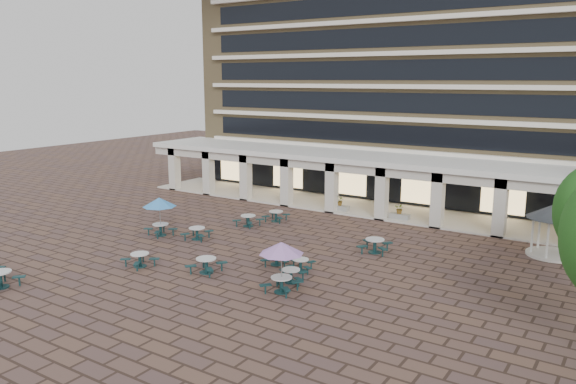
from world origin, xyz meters
The scene contains 18 objects.
ground centered at (0.00, 0.00, 0.00)m, with size 120.00×120.00×0.00m, color brown.
apartment_building centered at (0.00, 25.47, 12.60)m, with size 40.00×15.50×25.20m.
retail_arcade centered at (0.00, 14.80, 3.00)m, with size 42.00×6.60×4.40m.
picnic_table_1 centered at (-8.17, -11.00, 0.51)m, with size 1.95×1.95×0.85m.
picnic_table_2 centered at (-0.98, -3.65, 0.49)m, with size 2.01×2.01×0.82m.
picnic_table_3 centered at (3.66, -2.39, 0.43)m, with size 1.92×1.92×0.72m.
picnic_table_4 centered at (-8.44, 0.25, 2.19)m, with size 2.23×2.23×2.58m.
picnic_table_5 centered at (-4.76, -4.92, 0.46)m, with size 1.91×1.91×0.77m.
picnic_table_6 centered at (4.01, -3.78, 2.17)m, with size 2.21×2.21×2.55m.
picnic_table_7 centered at (3.14, -0.61, 0.40)m, with size 1.82×1.82×0.68m.
picnic_table_8 centered at (-4.12, 7.61, 0.46)m, with size 1.91×1.91×0.77m.
picnic_table_9 centered at (-5.79, 0.91, 0.47)m, with size 2.06×2.06×0.79m.
picnic_table_10 centered at (1.45, -0.46, 0.44)m, with size 2.02×2.02×0.74m.
picnic_table_12 centered at (-4.98, 5.37, 0.48)m, with size 1.82×1.82×0.80m.
picnic_table_13 centered at (5.15, 4.64, 0.51)m, with size 2.17×2.17×0.86m.
gazebo centered at (14.25, 9.88, 2.37)m, with size 3.38×3.38×3.14m.
planter_left centered at (-1.63, 12.90, 0.53)m, with size 1.50×0.78×1.29m.
planter_right centered at (3.37, 12.90, 0.51)m, with size 1.50×0.71×1.27m.
Camera 1 is at (18.57, -25.43, 10.33)m, focal length 35.00 mm.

